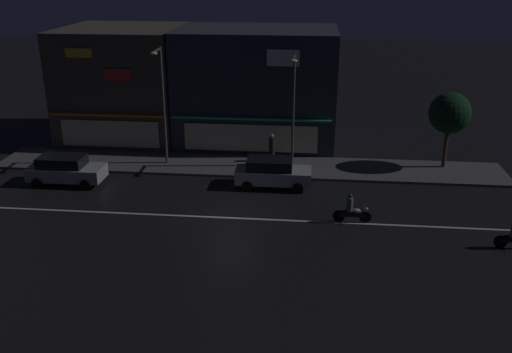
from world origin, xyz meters
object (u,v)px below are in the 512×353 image
object	(u,v)px
streetlamp_mid	(293,102)
parked_car_trailing	(272,172)
streetlamp_west	(162,97)
motorcycle_following	(351,210)
traffic_cone	(273,180)
pedestrian_on_sidewalk	(272,149)
parked_car_near_kerb	(66,169)

from	to	relation	value
streetlamp_mid	parked_car_trailing	distance (m)	4.64
streetlamp_west	motorcycle_following	distance (m)	13.76
traffic_cone	pedestrian_on_sidewalk	bearing A→B (deg)	94.97
motorcycle_following	parked_car_trailing	bearing A→B (deg)	131.51
parked_car_trailing	motorcycle_following	world-z (taller)	parked_car_trailing
pedestrian_on_sidewalk	streetlamp_west	bearing A→B (deg)	-22.87
streetlamp_mid	motorcycle_following	bearing A→B (deg)	-66.15
streetlamp_west	traffic_cone	distance (m)	8.48
motorcycle_following	parked_car_near_kerb	bearing A→B (deg)	164.60
motorcycle_following	streetlamp_west	bearing A→B (deg)	144.68
streetlamp_mid	traffic_cone	size ratio (longest dim) A/B	12.61
streetlamp_west	motorcycle_following	world-z (taller)	streetlamp_west
streetlamp_west	parked_car_trailing	xyz separation A→B (m)	(6.95, -2.76, -3.55)
streetlamp_west	parked_car_trailing	distance (m)	8.28
streetlamp_west	parked_car_near_kerb	world-z (taller)	streetlamp_west
motorcycle_following	traffic_cone	bearing A→B (deg)	130.10
parked_car_trailing	streetlamp_mid	bearing A→B (deg)	71.78
parked_car_near_kerb	parked_car_trailing	distance (m)	11.99
pedestrian_on_sidewalk	streetlamp_mid	bearing A→B (deg)	113.67
streetlamp_mid	parked_car_near_kerb	distance (m)	13.92
parked_car_trailing	parked_car_near_kerb	bearing A→B (deg)	-176.38
pedestrian_on_sidewalk	parked_car_near_kerb	xyz separation A→B (m)	(-11.64, -4.66, -0.10)
parked_car_near_kerb	streetlamp_mid	bearing A→B (deg)	16.28
motorcycle_following	traffic_cone	distance (m)	6.20
streetlamp_mid	parked_car_trailing	bearing A→B (deg)	-108.22
streetlamp_mid	pedestrian_on_sidewalk	distance (m)	3.64
streetlamp_west	pedestrian_on_sidewalk	xyz separation A→B (m)	(6.63, 1.15, -3.45)
parked_car_near_kerb	pedestrian_on_sidewalk	bearing A→B (deg)	21.83
streetlamp_west	parked_car_trailing	bearing A→B (deg)	-21.67
motorcycle_following	traffic_cone	xyz separation A→B (m)	(-4.24, 4.51, -0.36)
pedestrian_on_sidewalk	traffic_cone	distance (m)	3.77
pedestrian_on_sidewalk	parked_car_trailing	xyz separation A→B (m)	(0.32, -3.91, -0.10)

